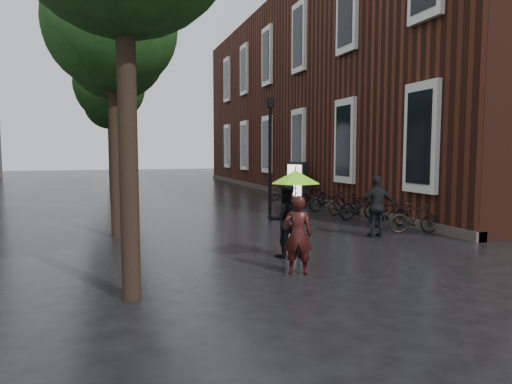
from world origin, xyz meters
name	(u,v)px	position (x,y,z in m)	size (l,w,h in m)	color
ground	(364,294)	(0.00, 0.00, 0.00)	(120.00, 120.00, 0.00)	black
brick_building	(346,98)	(10.47, 19.46, 5.99)	(10.20, 33.20, 12.00)	#38160F
street_trees	(112,71)	(-3.99, 15.91, 6.34)	(4.33, 34.03, 8.91)	black
person_burgundy	(298,235)	(-0.62, 1.59, 0.83)	(0.60, 0.39, 1.65)	black
person_black	(285,220)	(-0.29, 3.12, 0.90)	(0.87, 0.68, 1.80)	black
lime_umbrella	(296,177)	(-0.39, 2.28, 1.99)	(1.12, 1.12, 1.65)	black
pedestrian_walking	(377,207)	(3.25, 4.64, 0.92)	(1.08, 0.45, 1.84)	black
parked_bicycles	(333,201)	(4.63, 10.03, 0.47)	(2.09, 10.96, 1.00)	black
ad_lightbox	(297,182)	(4.65, 13.86, 1.02)	(0.31, 1.35, 2.04)	black
lamp_post	(270,145)	(1.68, 9.64, 2.80)	(0.24, 0.24, 4.61)	black
cycle_sign	(135,162)	(-2.90, 17.89, 2.00)	(0.16, 0.55, 3.02)	#262628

